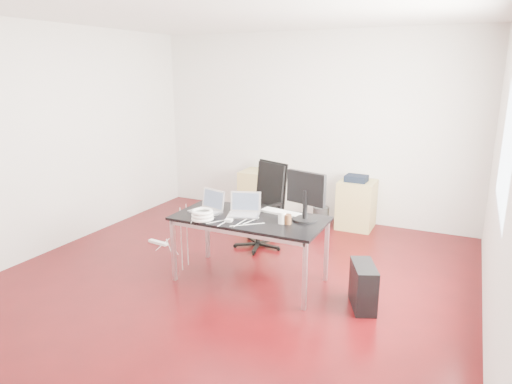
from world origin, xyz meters
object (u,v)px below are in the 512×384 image
at_px(filing_cabinet_left, 258,192).
at_px(filing_cabinet_right, 356,204).
at_px(desk, 250,222).
at_px(pc_tower, 363,286).
at_px(office_chair, 263,201).

bearing_deg(filing_cabinet_left, filing_cabinet_right, 0.00).
height_order(desk, pc_tower, desk).
bearing_deg(filing_cabinet_left, office_chair, -62.32).
distance_m(filing_cabinet_right, pc_tower, 2.37).
distance_m(office_chair, pc_tower, 1.92).
bearing_deg(pc_tower, desk, 154.26).
xyz_separation_m(desk, pc_tower, (1.25, -0.05, -0.46)).
xyz_separation_m(filing_cabinet_left, pc_tower, (2.19, -2.28, -0.13)).
distance_m(desk, office_chair, 1.06).
height_order(desk, filing_cabinet_left, desk).
xyz_separation_m(office_chair, pc_tower, (1.55, -1.07, -0.39)).
height_order(filing_cabinet_left, filing_cabinet_right, same).
distance_m(desk, pc_tower, 1.33).
bearing_deg(filing_cabinet_right, filing_cabinet_left, 180.00).
bearing_deg(pc_tower, office_chair, 122.32).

